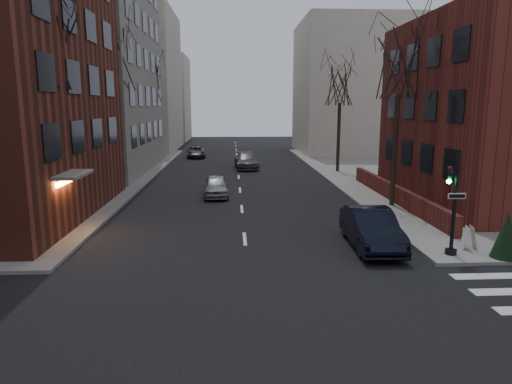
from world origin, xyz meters
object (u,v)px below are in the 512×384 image
(streetlamp_near, at_px, (112,132))
(parked_sedan, at_px, (371,228))
(tree_left_c, at_px, (149,84))
(car_lane_gray, at_px, (246,161))
(traffic_signal, at_px, (453,210))
(car_lane_far, at_px, (196,152))
(streetlamp_far, at_px, (160,121))
(car_lane_silver, at_px, (216,186))
(tree_right_b, at_px, (340,85))
(tree_right_a, at_px, (400,66))
(sandwich_board, at_px, (469,237))
(tree_left_b, at_px, (114,62))
(evergreen_shrub, at_px, (507,235))
(tree_left_a, at_px, (46,47))

(streetlamp_near, height_order, parked_sedan, streetlamp_near)
(tree_left_c, xyz_separation_m, car_lane_gray, (9.60, -4.82, -7.29))
(traffic_signal, distance_m, car_lane_far, 37.96)
(streetlamp_far, bearing_deg, car_lane_silver, -71.91)
(car_lane_gray, relative_size, car_lane_far, 1.14)
(streetlamp_far, bearing_deg, tree_right_b, -30.47)
(tree_left_c, distance_m, car_lane_silver, 20.86)
(tree_right_a, distance_m, sandwich_board, 11.14)
(tree_right_b, xyz_separation_m, car_lane_gray, (-8.00, 3.18, -6.84))
(tree_right_b, height_order, car_lane_gray, tree_right_b)
(tree_left_c, distance_m, tree_right_a, 28.17)
(tree_left_c, height_order, car_lane_far, tree_left_c)
(tree_left_b, xyz_separation_m, car_lane_silver, (7.18, -4.15, -8.23))
(sandwich_board, bearing_deg, tree_right_a, 102.85)
(tree_left_c, distance_m, streetlamp_near, 18.40)
(streetlamp_near, distance_m, evergreen_shrub, 22.78)
(streetlamp_far, distance_m, parked_sedan, 34.41)
(tree_right_b, relative_size, car_lane_gray, 1.79)
(streetlamp_far, relative_size, parked_sedan, 1.27)
(car_lane_gray, distance_m, sandwich_board, 26.79)
(traffic_signal, distance_m, evergreen_shrub, 2.18)
(tree_left_a, height_order, streetlamp_near, tree_left_a)
(tree_right_a, bearing_deg, tree_left_b, 155.56)
(car_lane_silver, bearing_deg, evergreen_shrub, -51.71)
(traffic_signal, distance_m, tree_right_a, 10.92)
(car_lane_far, distance_m, evergreen_shrub, 39.09)
(tree_left_b, xyz_separation_m, sandwich_board, (17.87, -16.30, -8.30))
(parked_sedan, relative_size, car_lane_silver, 1.24)
(streetlamp_far, bearing_deg, car_lane_gray, -37.14)
(traffic_signal, xyz_separation_m, parked_sedan, (-2.67, 1.53, -1.09))
(streetlamp_near, relative_size, car_lane_far, 1.40)
(streetlamp_far, relative_size, car_lane_silver, 1.57)
(tree_right_b, distance_m, sandwich_board, 23.37)
(tree_right_a, relative_size, evergreen_shrub, 5.47)
(tree_right_a, relative_size, parked_sedan, 1.96)
(tree_left_a, height_order, tree_left_b, tree_left_b)
(streetlamp_near, xyz_separation_m, car_lane_silver, (6.58, -0.15, -3.56))
(streetlamp_far, distance_m, car_lane_far, 5.75)
(tree_left_b, height_order, car_lane_silver, tree_left_b)
(tree_right_a, bearing_deg, car_lane_gray, 114.97)
(tree_right_b, bearing_deg, evergreen_shrub, -87.39)
(traffic_signal, bearing_deg, evergreen_shrub, -14.34)
(tree_left_a, height_order, evergreen_shrub, tree_left_a)
(tree_right_a, xyz_separation_m, streetlamp_near, (-17.00, 4.00, -3.79))
(traffic_signal, xyz_separation_m, evergreen_shrub, (1.94, -0.49, -0.87))
(tree_left_c, height_order, tree_right_a, same)
(tree_left_b, bearing_deg, streetlamp_near, -81.47)
(sandwich_board, bearing_deg, parked_sedan, 178.72)
(tree_right_b, bearing_deg, car_lane_gray, 158.31)
(tree_right_a, bearing_deg, tree_right_b, 90.00)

